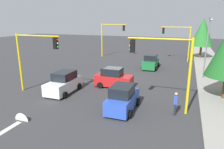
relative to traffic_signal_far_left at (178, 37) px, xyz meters
The scene contains 14 objects.
ground_plane 15.62m from the traffic_signal_far_left, 22.10° to the right, with size 120.00×120.00×0.00m, color #353538.
sidewalk_kerb 10.92m from the traffic_signal_far_left, 28.14° to the left, with size 80.00×4.00×0.15m, color gray.
lane_arrow_near 27.24m from the traffic_signal_far_left, 18.80° to the right, with size 2.40×1.10×1.10m.
traffic_signal_far_left is the anchor object (origin of this frame).
traffic_signal_far_right 11.42m from the traffic_signal_far_left, 90.00° to the right, with size 0.36×4.59×5.93m.
traffic_signal_near_right 22.99m from the traffic_signal_far_left, 29.57° to the right, with size 0.36×4.59×5.44m.
traffic_signal_near_left 20.00m from the traffic_signal_far_left, ahead, with size 0.36×4.59×5.51m.
street_lamp_curbside 10.97m from the traffic_signal_far_left, 18.69° to the left, with size 2.15×0.28×7.00m.
tree_roadside_far 5.56m from the traffic_signal_far_left, 136.36° to the left, with size 3.81×3.81×6.94m.
car_blue 21.37m from the traffic_signal_far_left, ahead, with size 3.88×2.01×1.98m.
car_green 7.89m from the traffic_signal_far_left, 25.06° to the right, with size 4.08×2.06×1.98m.
car_white 21.38m from the traffic_signal_far_left, 25.41° to the right, with size 4.12×2.08×1.98m.
car_red 17.12m from the traffic_signal_far_left, 18.14° to the right, with size 2.00×3.76×1.98m.
pedestrian_crossing 20.73m from the traffic_signal_far_left, ahead, with size 0.40×0.24×1.70m.
Camera 1 is at (20.81, 7.13, 6.70)m, focal length 32.91 mm.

